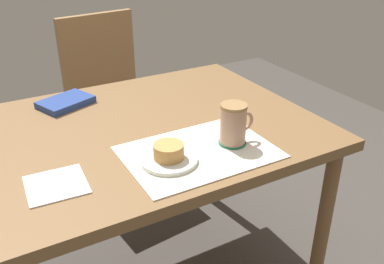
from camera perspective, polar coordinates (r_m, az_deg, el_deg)
The scene contains 9 objects.
dining_table at distance 1.45m, azimuth -6.08°, elevation -1.79°, with size 1.10×0.86×0.71m.
wooden_chair at distance 2.18m, azimuth -10.59°, elevation 4.06°, with size 0.46×0.46×0.90m.
placemat at distance 1.25m, azimuth 0.90°, elevation -2.69°, with size 0.43×0.31×0.00m, color silver.
pastry_plate at distance 1.20m, azimuth -3.09°, elevation -3.70°, with size 0.16×0.16×0.01m, color silver.
pastry at distance 1.18m, azimuth -3.13°, elevation -2.57°, with size 0.09×0.09×0.04m, color tan.
coffee_coaster at distance 1.30m, azimuth 5.39°, elevation -1.40°, with size 0.08×0.08×0.01m, color #196B4C.
coffee_mug at distance 1.27m, azimuth 5.60°, elevation 1.15°, with size 0.11×0.08×0.12m.
paper_napkin at distance 1.16m, azimuth -17.65°, elevation -6.72°, with size 0.15×0.15×0.00m, color white.
small_book at distance 1.62m, azimuth -16.49°, elevation 3.83°, with size 0.18×0.12×0.02m, color navy.
Camera 1 is at (-0.49, -1.18, 1.33)m, focal length 40.00 mm.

